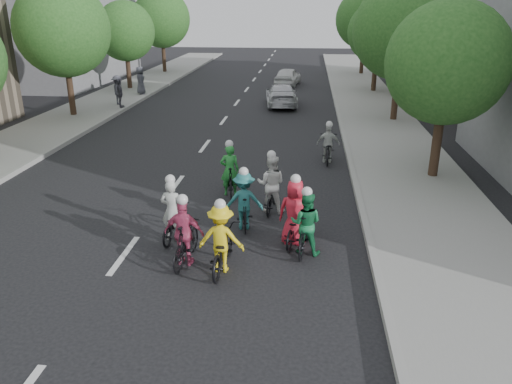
% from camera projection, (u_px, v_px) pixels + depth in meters
% --- Properties ---
extents(ground, '(120.00, 120.00, 0.00)m').
position_uv_depth(ground, '(124.00, 255.00, 12.23)').
color(ground, black).
rests_on(ground, ground).
extents(sidewalk_left, '(4.00, 80.00, 0.15)m').
position_uv_depth(sidewalk_left, '(29.00, 139.00, 22.27)').
color(sidewalk_left, gray).
rests_on(sidewalk_left, ground).
extents(curb_left, '(0.18, 80.00, 0.18)m').
position_uv_depth(curb_left, '(70.00, 140.00, 22.08)').
color(curb_left, '#999993').
rests_on(curb_left, ground).
extents(sidewalk_right, '(4.00, 80.00, 0.15)m').
position_uv_depth(sidewalk_right, '(394.00, 150.00, 20.73)').
color(sidewalk_right, gray).
rests_on(sidewalk_right, ground).
extents(curb_right, '(0.18, 80.00, 0.18)m').
position_uv_depth(curb_right, '(347.00, 148.00, 20.91)').
color(curb_right, '#999993').
rests_on(curb_right, ground).
extents(bldg_sw, '(10.00, 14.00, 8.00)m').
position_uv_depth(bldg_sw, '(45.00, 27.00, 38.38)').
color(bldg_sw, slate).
rests_on(bldg_sw, ground).
extents(bldg_se, '(10.00, 14.00, 8.00)m').
position_uv_depth(bldg_se, '(495.00, 33.00, 31.57)').
color(bldg_se, gray).
rests_on(bldg_se, ground).
extents(tree_l_3, '(4.80, 4.80, 6.93)m').
position_uv_depth(tree_l_3, '(63.00, 29.00, 25.36)').
color(tree_l_3, black).
rests_on(tree_l_3, ground).
extents(tree_l_4, '(4.00, 4.00, 5.97)m').
position_uv_depth(tree_l_4, '(125.00, 31.00, 33.92)').
color(tree_l_4, black).
rests_on(tree_l_4, ground).
extents(tree_l_5, '(4.80, 4.80, 6.93)m').
position_uv_depth(tree_l_5, '(161.00, 19.00, 42.09)').
color(tree_l_5, black).
rests_on(tree_l_5, ground).
extents(tree_r_0, '(4.00, 4.00, 5.97)m').
position_uv_depth(tree_r_0, '(447.00, 63.00, 16.11)').
color(tree_r_0, black).
rests_on(tree_r_0, ground).
extents(tree_r_1, '(4.80, 4.80, 6.93)m').
position_uv_depth(tree_r_1, '(402.00, 31.00, 24.28)').
color(tree_r_1, black).
rests_on(tree_r_1, ground).
extents(tree_r_2, '(4.00, 4.00, 5.97)m').
position_uv_depth(tree_r_2, '(378.00, 32.00, 32.84)').
color(tree_r_2, black).
rests_on(tree_r_2, ground).
extents(tree_r_3, '(4.80, 4.80, 6.93)m').
position_uv_depth(tree_r_3, '(365.00, 19.00, 41.01)').
color(tree_r_3, black).
rests_on(tree_r_3, ground).
extents(cyclist_0, '(0.73, 1.69, 1.79)m').
position_uv_depth(cyclist_0, '(173.00, 218.00, 12.91)').
color(cyclist_0, black).
rests_on(cyclist_0, ground).
extents(cyclist_1, '(0.85, 1.81, 1.73)m').
position_uv_depth(cyclist_1, '(306.00, 227.00, 12.19)').
color(cyclist_1, black).
rests_on(cyclist_1, ground).
extents(cyclist_2, '(1.08, 1.93, 1.77)m').
position_uv_depth(cyclist_2, '(222.00, 244.00, 11.38)').
color(cyclist_2, black).
rests_on(cyclist_2, ground).
extents(cyclist_3, '(0.98, 1.78, 1.77)m').
position_uv_depth(cyclist_3, '(185.00, 238.00, 11.65)').
color(cyclist_3, black).
rests_on(cyclist_3, ground).
extents(cyclist_4, '(0.94, 1.76, 1.88)m').
position_uv_depth(cyclist_4, '(295.00, 219.00, 12.64)').
color(cyclist_4, black).
rests_on(cyclist_4, ground).
extents(cyclist_5, '(0.71, 1.65, 1.81)m').
position_uv_depth(cyclist_5, '(230.00, 176.00, 15.93)').
color(cyclist_5, black).
rests_on(cyclist_5, ground).
extents(cyclist_6, '(0.89, 1.58, 1.87)m').
position_uv_depth(cyclist_6, '(271.00, 189.00, 14.61)').
color(cyclist_6, black).
rests_on(cyclist_6, ground).
extents(cyclist_7, '(1.12, 1.62, 1.76)m').
position_uv_depth(cyclist_7, '(244.00, 204.00, 13.51)').
color(cyclist_7, black).
rests_on(cyclist_7, ground).
extents(cyclist_8, '(0.88, 1.92, 1.62)m').
position_uv_depth(cyclist_8, '(328.00, 147.00, 19.22)').
color(cyclist_8, black).
rests_on(cyclist_8, ground).
extents(follow_car_lead, '(2.23, 4.56, 1.28)m').
position_uv_depth(follow_car_lead, '(281.00, 95.00, 29.73)').
color(follow_car_lead, silver).
rests_on(follow_car_lead, ground).
extents(follow_car_trail, '(2.07, 4.00, 1.30)m').
position_uv_depth(follow_car_trail, '(288.00, 76.00, 37.04)').
color(follow_car_trail, white).
rests_on(follow_car_trail, ground).
extents(spectator_0, '(0.99, 1.24, 1.69)m').
position_uv_depth(spectator_0, '(118.00, 90.00, 29.28)').
color(spectator_0, '#4E4D5A').
rests_on(spectator_0, sidewalk_left).
extents(spectator_1, '(0.74, 1.00, 1.58)m').
position_uv_depth(spectator_1, '(120.00, 94.00, 28.36)').
color(spectator_1, '#545260').
rests_on(spectator_1, sidewalk_left).
extents(spectator_2, '(0.76, 0.98, 1.77)m').
position_uv_depth(spectator_2, '(141.00, 80.00, 32.58)').
color(spectator_2, '#464852').
rests_on(spectator_2, sidewalk_left).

